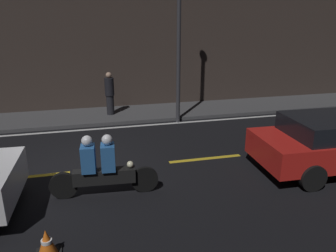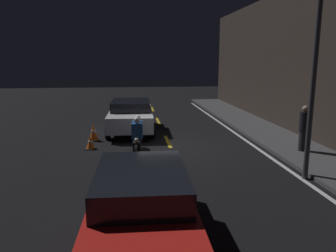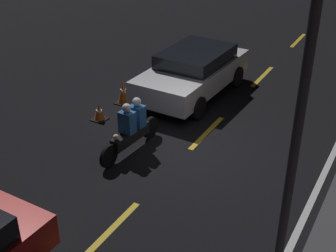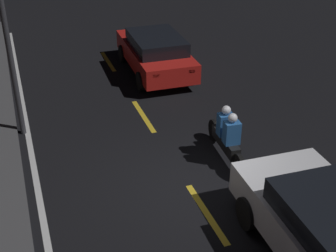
% 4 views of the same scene
% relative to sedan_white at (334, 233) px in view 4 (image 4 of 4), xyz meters
% --- Properties ---
extents(ground_plane, '(56.00, 56.00, 0.00)m').
position_rel_sedan_white_xyz_m(ground_plane, '(3.05, 1.45, -0.77)').
color(ground_plane, black).
extents(lane_dash_c, '(2.00, 0.14, 0.01)m').
position_rel_sedan_white_xyz_m(lane_dash_c, '(2.05, 1.45, -0.77)').
color(lane_dash_c, gold).
rests_on(lane_dash_c, ground).
extents(lane_dash_d, '(2.00, 0.14, 0.01)m').
position_rel_sedan_white_xyz_m(lane_dash_d, '(6.55, 1.45, -0.77)').
color(lane_dash_d, gold).
rests_on(lane_dash_d, ground).
extents(lane_dash_e, '(2.00, 0.14, 0.01)m').
position_rel_sedan_white_xyz_m(lane_dash_e, '(11.05, 1.45, -0.77)').
color(lane_dash_e, gold).
rests_on(lane_dash_e, ground).
extents(lane_solid_kerb, '(25.20, 0.14, 0.01)m').
position_rel_sedan_white_xyz_m(lane_solid_kerb, '(3.05, 4.65, -0.77)').
color(lane_solid_kerb, silver).
rests_on(lane_solid_kerb, ground).
extents(sedan_white, '(4.38, 2.14, 1.41)m').
position_rel_sedan_white_xyz_m(sedan_white, '(0.00, 0.00, 0.00)').
color(sedan_white, silver).
rests_on(sedan_white, ground).
extents(taxi_red, '(4.24, 1.98, 1.36)m').
position_rel_sedan_white_xyz_m(taxi_red, '(9.50, 0.13, -0.04)').
color(taxi_red, red).
rests_on(taxi_red, ground).
extents(motorcycle, '(2.26, 0.41, 1.36)m').
position_rel_sedan_white_xyz_m(motorcycle, '(3.78, 0.19, -0.14)').
color(motorcycle, black).
rests_on(motorcycle, ground).
extents(traffic_cone_mid, '(0.40, 0.40, 0.48)m').
position_rel_sedan_white_xyz_m(traffic_cone_mid, '(2.84, -1.52, -0.54)').
color(traffic_cone_mid, black).
rests_on(traffic_cone_mid, ground).
extents(street_lamp, '(0.28, 0.28, 5.76)m').
position_rel_sedan_white_xyz_m(street_lamp, '(6.69, 4.75, 2.46)').
color(street_lamp, '#333338').
rests_on(street_lamp, ground).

